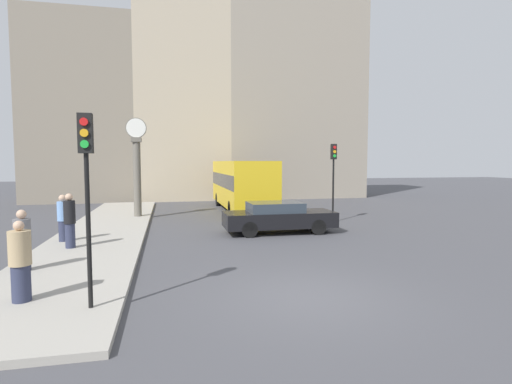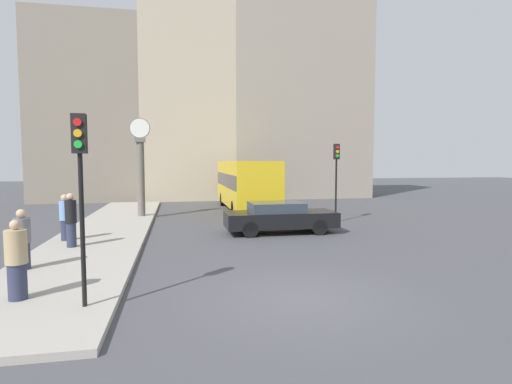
{
  "view_description": "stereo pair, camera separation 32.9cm",
  "coord_description": "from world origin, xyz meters",
  "px_view_note": "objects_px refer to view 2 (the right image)",
  "views": [
    {
      "loc": [
        -3.02,
        -8.22,
        3.01
      ],
      "look_at": [
        0.1,
        5.81,
        1.93
      ],
      "focal_mm": 28.0,
      "sensor_mm": 36.0,
      "label": 1
    },
    {
      "loc": [
        -2.7,
        -8.28,
        3.01
      ],
      "look_at": [
        0.1,
        5.81,
        1.93
      ],
      "focal_mm": 28.0,
      "sensor_mm": 36.0,
      "label": 2
    }
  ],
  "objects_px": {
    "traffic_light_far": "(336,167)",
    "sedan_car": "(280,217)",
    "pedestrian_grey_jacket": "(22,240)",
    "bus_distant": "(245,182)",
    "traffic_light_near": "(80,170)",
    "street_clock": "(141,169)",
    "pedestrian_black_jacket": "(71,220)",
    "pedestrian_blue_stripe": "(65,218)",
    "pedestrian_tan_coat": "(17,261)"
  },
  "relations": [
    {
      "from": "sedan_car",
      "to": "pedestrian_grey_jacket",
      "type": "bearing_deg",
      "value": -150.29
    },
    {
      "from": "sedan_car",
      "to": "pedestrian_black_jacket",
      "type": "xyz_separation_m",
      "value": [
        -7.77,
        -1.99,
        0.38
      ]
    },
    {
      "from": "pedestrian_grey_jacket",
      "to": "pedestrian_blue_stripe",
      "type": "bearing_deg",
      "value": 89.41
    },
    {
      "from": "traffic_light_far",
      "to": "pedestrian_blue_stripe",
      "type": "relative_size",
      "value": 2.31
    },
    {
      "from": "bus_distant",
      "to": "street_clock",
      "type": "bearing_deg",
      "value": -158.04
    },
    {
      "from": "bus_distant",
      "to": "traffic_light_near",
      "type": "distance_m",
      "value": 17.24
    },
    {
      "from": "sedan_car",
      "to": "pedestrian_grey_jacket",
      "type": "xyz_separation_m",
      "value": [
        -8.32,
        -4.75,
        0.25
      ]
    },
    {
      "from": "bus_distant",
      "to": "pedestrian_tan_coat",
      "type": "distance_m",
      "value": 17.15
    },
    {
      "from": "pedestrian_blue_stripe",
      "to": "pedestrian_black_jacket",
      "type": "bearing_deg",
      "value": -68.21
    },
    {
      "from": "bus_distant",
      "to": "traffic_light_far",
      "type": "relative_size",
      "value": 2.41
    },
    {
      "from": "pedestrian_black_jacket",
      "to": "pedestrian_tan_coat",
      "type": "bearing_deg",
      "value": -87.51
    },
    {
      "from": "bus_distant",
      "to": "sedan_car",
      "type": "bearing_deg",
      "value": -89.38
    },
    {
      "from": "bus_distant",
      "to": "pedestrian_grey_jacket",
      "type": "distance_m",
      "value": 15.3
    },
    {
      "from": "pedestrian_blue_stripe",
      "to": "pedestrian_black_jacket",
      "type": "height_order",
      "value": "pedestrian_black_jacket"
    },
    {
      "from": "street_clock",
      "to": "bus_distant",
      "type": "bearing_deg",
      "value": 21.96
    },
    {
      "from": "sedan_car",
      "to": "pedestrian_black_jacket",
      "type": "distance_m",
      "value": 8.04
    },
    {
      "from": "pedestrian_black_jacket",
      "to": "sedan_car",
      "type": "bearing_deg",
      "value": 14.39
    },
    {
      "from": "sedan_car",
      "to": "pedestrian_black_jacket",
      "type": "bearing_deg",
      "value": -165.61
    },
    {
      "from": "pedestrian_grey_jacket",
      "to": "bus_distant",
      "type": "bearing_deg",
      "value": 57.39
    },
    {
      "from": "traffic_light_near",
      "to": "traffic_light_far",
      "type": "height_order",
      "value": "traffic_light_near"
    },
    {
      "from": "traffic_light_far",
      "to": "street_clock",
      "type": "distance_m",
      "value": 10.19
    },
    {
      "from": "traffic_light_near",
      "to": "street_clock",
      "type": "height_order",
      "value": "street_clock"
    },
    {
      "from": "traffic_light_near",
      "to": "traffic_light_far",
      "type": "relative_size",
      "value": 0.97
    },
    {
      "from": "pedestrian_tan_coat",
      "to": "pedestrian_blue_stripe",
      "type": "xyz_separation_m",
      "value": [
        -0.74,
        6.57,
        0.02
      ]
    },
    {
      "from": "pedestrian_grey_jacket",
      "to": "pedestrian_black_jacket",
      "type": "relative_size",
      "value": 0.89
    },
    {
      "from": "traffic_light_far",
      "to": "pedestrian_tan_coat",
      "type": "bearing_deg",
      "value": -138.94
    },
    {
      "from": "sedan_car",
      "to": "traffic_light_near",
      "type": "bearing_deg",
      "value": -127.27
    },
    {
      "from": "pedestrian_grey_jacket",
      "to": "pedestrian_blue_stripe",
      "type": "height_order",
      "value": "pedestrian_blue_stripe"
    },
    {
      "from": "traffic_light_far",
      "to": "pedestrian_blue_stripe",
      "type": "bearing_deg",
      "value": -165.55
    },
    {
      "from": "pedestrian_tan_coat",
      "to": "pedestrian_blue_stripe",
      "type": "bearing_deg",
      "value": 96.39
    },
    {
      "from": "bus_distant",
      "to": "pedestrian_blue_stripe",
      "type": "distance_m",
      "value": 12.08
    },
    {
      "from": "sedan_car",
      "to": "street_clock",
      "type": "distance_m",
      "value": 8.58
    },
    {
      "from": "traffic_light_near",
      "to": "pedestrian_black_jacket",
      "type": "relative_size",
      "value": 2.07
    },
    {
      "from": "traffic_light_near",
      "to": "pedestrian_tan_coat",
      "type": "bearing_deg",
      "value": 154.41
    },
    {
      "from": "pedestrian_black_jacket",
      "to": "street_clock",
      "type": "bearing_deg",
      "value": 77.92
    },
    {
      "from": "bus_distant",
      "to": "pedestrian_black_jacket",
      "type": "bearing_deg",
      "value": -127.24
    },
    {
      "from": "sedan_car",
      "to": "bus_distant",
      "type": "distance_m",
      "value": 8.19
    },
    {
      "from": "traffic_light_far",
      "to": "pedestrian_black_jacket",
      "type": "relative_size",
      "value": 2.13
    },
    {
      "from": "sedan_car",
      "to": "traffic_light_far",
      "type": "xyz_separation_m",
      "value": [
        3.48,
        2.3,
        2.1
      ]
    },
    {
      "from": "bus_distant",
      "to": "pedestrian_grey_jacket",
      "type": "relative_size",
      "value": 5.8
    },
    {
      "from": "bus_distant",
      "to": "pedestrian_blue_stripe",
      "type": "height_order",
      "value": "bus_distant"
    },
    {
      "from": "bus_distant",
      "to": "traffic_light_far",
      "type": "xyz_separation_m",
      "value": [
        3.57,
        -5.82,
        1.05
      ]
    },
    {
      "from": "traffic_light_far",
      "to": "sedan_car",
      "type": "bearing_deg",
      "value": -146.51
    },
    {
      "from": "bus_distant",
      "to": "pedestrian_tan_coat",
      "type": "xyz_separation_m",
      "value": [
        -7.46,
        -15.42,
        -0.78
      ]
    },
    {
      "from": "sedan_car",
      "to": "traffic_light_near",
      "type": "height_order",
      "value": "traffic_light_near"
    },
    {
      "from": "traffic_light_far",
      "to": "pedestrian_black_jacket",
      "type": "height_order",
      "value": "traffic_light_far"
    },
    {
      "from": "pedestrian_blue_stripe",
      "to": "street_clock",
      "type": "bearing_deg",
      "value": 71.47
    },
    {
      "from": "traffic_light_far",
      "to": "pedestrian_grey_jacket",
      "type": "distance_m",
      "value": 13.87
    },
    {
      "from": "sedan_car",
      "to": "bus_distant",
      "type": "xyz_separation_m",
      "value": [
        -0.09,
        8.12,
        1.06
      ]
    },
    {
      "from": "street_clock",
      "to": "pedestrian_black_jacket",
      "type": "bearing_deg",
      "value": -102.08
    }
  ]
}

